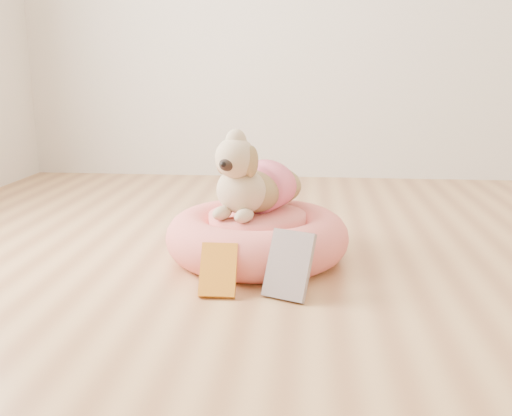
# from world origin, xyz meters

# --- Properties ---
(floor) EXTENTS (4.50, 4.50, 0.00)m
(floor) POSITION_xyz_m (0.00, 0.00, 0.00)
(floor) COLOR #AE7648
(floor) RESTS_ON ground
(pet_bed) EXTENTS (0.70, 0.70, 0.18)m
(pet_bed) POSITION_xyz_m (-0.29, 0.51, 0.09)
(pet_bed) COLOR #F36F5F
(pet_bed) RESTS_ON floor
(dog) EXTENTS (0.46, 0.54, 0.33)m
(dog) POSITION_xyz_m (-0.30, 0.52, 0.35)
(dog) COLOR brown
(dog) RESTS_ON pet_bed
(book_yellow) EXTENTS (0.12, 0.12, 0.16)m
(book_yellow) POSITION_xyz_m (-0.38, 0.15, 0.08)
(book_yellow) COLOR yellow
(book_yellow) RESTS_ON floor
(book_white) EXTENTS (0.18, 0.16, 0.21)m
(book_white) POSITION_xyz_m (-0.15, 0.14, 0.10)
(book_white) COLOR white
(book_white) RESTS_ON floor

